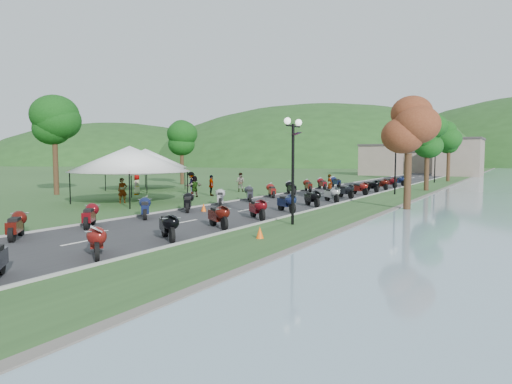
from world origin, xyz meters
The scene contains 12 objects.
road centered at (0.00, 40.00, 0.01)m, with size 7.00×120.00×0.02m, color #2F2F32.
hills_backdrop centered at (0.00, 200.00, 0.00)m, with size 360.00×120.00×76.00m, color #285621, non-canonical shape.
far_building centered at (-2.00, 85.00, 2.50)m, with size 18.00×16.00×5.00m, color gray.
moto_row_left centered at (-2.71, 21.36, 0.55)m, with size 2.60×48.13×1.10m, color #331411, non-canonical shape.
moto_row_right centered at (2.56, 27.55, 0.55)m, with size 2.60×47.44×1.10m, color #331411, non-canonical shape.
vendor_tent_main centered at (-9.44, 21.62, 2.00)m, with size 5.66×5.66×4.00m, color silver, non-canonical shape.
vendor_tent_side centered at (-17.07, 31.05, 2.00)m, with size 5.30×5.30×4.00m, color silver, non-canonical shape.
tree_park_left centered at (-19.82, 23.21, 5.10)m, with size 3.67×3.67×10.19m, color #155215, non-canonical shape.
tree_lakeside centered at (8.30, 27.38, 3.92)m, with size 2.82×2.82×7.85m, color #155215, non-canonical shape.
pedestrian_a centered at (-9.65, 21.07, 0.00)m, with size 0.65×0.47×1.77m, color slate.
pedestrian_b centered at (-8.13, 33.99, 0.00)m, with size 0.86×0.47×1.76m, color slate.
pedestrian_c centered at (-10.18, 29.36, 0.00)m, with size 1.25×0.52×1.94m, color slate.
Camera 1 is at (14.45, -1.53, 3.29)m, focal length 32.00 mm.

